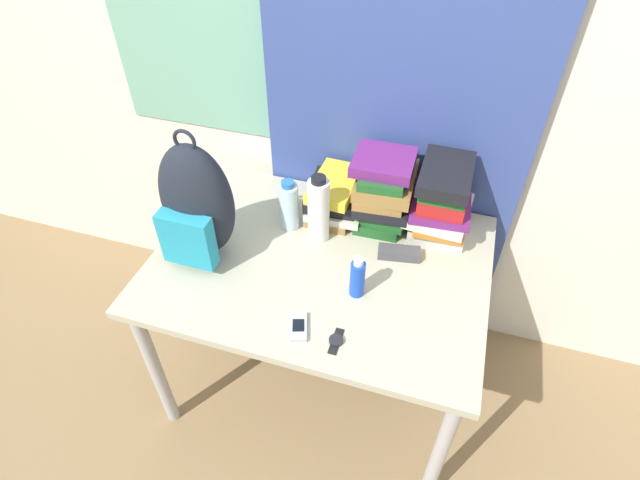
{
  "coord_description": "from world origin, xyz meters",
  "views": [
    {
      "loc": [
        0.38,
        -0.77,
        2.01
      ],
      "look_at": [
        0.0,
        0.44,
        0.84
      ],
      "focal_mm": 28.0,
      "sensor_mm": 36.0,
      "label": 1
    }
  ],
  "objects_px": {
    "book_stack_center": "(384,189)",
    "cell_phone": "(298,327)",
    "book_stack_left": "(335,195)",
    "water_bottle": "(289,206)",
    "sports_bottle": "(319,210)",
    "sunscreen_bottle": "(357,278)",
    "backpack": "(196,205)",
    "sunglasses_case": "(399,253)",
    "wristwatch": "(336,341)",
    "book_stack_right": "(441,202)"
  },
  "relations": [
    {
      "from": "book_stack_left",
      "to": "book_stack_right",
      "type": "xyz_separation_m",
      "value": [
        0.4,
        -0.01,
        0.07
      ]
    },
    {
      "from": "backpack",
      "to": "wristwatch",
      "type": "xyz_separation_m",
      "value": [
        0.57,
        -0.25,
        -0.21
      ]
    },
    {
      "from": "book_stack_right",
      "to": "cell_phone",
      "type": "distance_m",
      "value": 0.7
    },
    {
      "from": "book_stack_center",
      "to": "cell_phone",
      "type": "bearing_deg",
      "value": -102.36
    },
    {
      "from": "backpack",
      "to": "sunscreen_bottle",
      "type": "relative_size",
      "value": 3.1
    },
    {
      "from": "book_stack_center",
      "to": "wristwatch",
      "type": "bearing_deg",
      "value": -90.43
    },
    {
      "from": "book_stack_center",
      "to": "cell_phone",
      "type": "height_order",
      "value": "book_stack_center"
    },
    {
      "from": "sunscreen_bottle",
      "to": "cell_phone",
      "type": "bearing_deg",
      "value": -124.58
    },
    {
      "from": "water_bottle",
      "to": "cell_phone",
      "type": "distance_m",
      "value": 0.5
    },
    {
      "from": "backpack",
      "to": "wristwatch",
      "type": "distance_m",
      "value": 0.65
    },
    {
      "from": "sports_bottle",
      "to": "sunscreen_bottle",
      "type": "bearing_deg",
      "value": -48.18
    },
    {
      "from": "backpack",
      "to": "wristwatch",
      "type": "relative_size",
      "value": 5.06
    },
    {
      "from": "book_stack_center",
      "to": "backpack",
      "type": "bearing_deg",
      "value": -147.48
    },
    {
      "from": "book_stack_center",
      "to": "sunglasses_case",
      "type": "height_order",
      "value": "book_stack_center"
    },
    {
      "from": "backpack",
      "to": "book_stack_center",
      "type": "xyz_separation_m",
      "value": [
        0.57,
        0.36,
        -0.07
      ]
    },
    {
      "from": "sports_bottle",
      "to": "cell_phone",
      "type": "distance_m",
      "value": 0.45
    },
    {
      "from": "water_bottle",
      "to": "cell_phone",
      "type": "relative_size",
      "value": 1.78
    },
    {
      "from": "book_stack_center",
      "to": "sports_bottle",
      "type": "relative_size",
      "value": 1.04
    },
    {
      "from": "book_stack_left",
      "to": "wristwatch",
      "type": "height_order",
      "value": "book_stack_left"
    },
    {
      "from": "backpack",
      "to": "sports_bottle",
      "type": "bearing_deg",
      "value": 27.7
    },
    {
      "from": "sunglasses_case",
      "to": "wristwatch",
      "type": "xyz_separation_m",
      "value": [
        -0.11,
        -0.42,
        -0.01
      ]
    },
    {
      "from": "book_stack_left",
      "to": "sunglasses_case",
      "type": "bearing_deg",
      "value": -32.02
    },
    {
      "from": "book_stack_left",
      "to": "wristwatch",
      "type": "distance_m",
      "value": 0.64
    },
    {
      "from": "sports_bottle",
      "to": "sunscreen_bottle",
      "type": "height_order",
      "value": "sports_bottle"
    },
    {
      "from": "wristwatch",
      "to": "sports_bottle",
      "type": "bearing_deg",
      "value": 113.96
    },
    {
      "from": "book_stack_right",
      "to": "water_bottle",
      "type": "relative_size",
      "value": 1.38
    },
    {
      "from": "cell_phone",
      "to": "wristwatch",
      "type": "height_order",
      "value": "cell_phone"
    },
    {
      "from": "book_stack_left",
      "to": "sunglasses_case",
      "type": "relative_size",
      "value": 1.81
    },
    {
      "from": "sports_bottle",
      "to": "cell_phone",
      "type": "xyz_separation_m",
      "value": [
        0.07,
        -0.43,
        -0.12
      ]
    },
    {
      "from": "book_stack_left",
      "to": "sunscreen_bottle",
      "type": "bearing_deg",
      "value": -64.38
    },
    {
      "from": "cell_phone",
      "to": "water_bottle",
      "type": "bearing_deg",
      "value": 113.14
    },
    {
      "from": "water_bottle",
      "to": "book_stack_left",
      "type": "bearing_deg",
      "value": 45.31
    },
    {
      "from": "sunscreen_bottle",
      "to": "cell_phone",
      "type": "height_order",
      "value": "sunscreen_bottle"
    },
    {
      "from": "cell_phone",
      "to": "book_stack_right",
      "type": "bearing_deg",
      "value": 59.55
    },
    {
      "from": "backpack",
      "to": "book_stack_left",
      "type": "distance_m",
      "value": 0.55
    },
    {
      "from": "water_bottle",
      "to": "sunglasses_case",
      "type": "bearing_deg",
      "value": -5.48
    },
    {
      "from": "book_stack_left",
      "to": "sunscreen_bottle",
      "type": "relative_size",
      "value": 1.78
    },
    {
      "from": "sunscreen_bottle",
      "to": "wristwatch",
      "type": "xyz_separation_m",
      "value": [
        -0.01,
        -0.21,
        -0.07
      ]
    },
    {
      "from": "backpack",
      "to": "cell_phone",
      "type": "bearing_deg",
      "value": -27.87
    },
    {
      "from": "water_bottle",
      "to": "sports_bottle",
      "type": "bearing_deg",
      "value": -11.63
    },
    {
      "from": "book_stack_left",
      "to": "book_stack_right",
      "type": "distance_m",
      "value": 0.41
    },
    {
      "from": "sports_bottle",
      "to": "book_stack_center",
      "type": "bearing_deg",
      "value": 40.25
    },
    {
      "from": "book_stack_right",
      "to": "sunscreen_bottle",
      "type": "relative_size",
      "value": 1.82
    },
    {
      "from": "water_bottle",
      "to": "sports_bottle",
      "type": "height_order",
      "value": "sports_bottle"
    },
    {
      "from": "book_stack_left",
      "to": "book_stack_center",
      "type": "xyz_separation_m",
      "value": [
        0.18,
        0.0,
        0.07
      ]
    },
    {
      "from": "book_stack_center",
      "to": "sunglasses_case",
      "type": "bearing_deg",
      "value": -59.87
    },
    {
      "from": "wristwatch",
      "to": "sunscreen_bottle",
      "type": "bearing_deg",
      "value": 87.23
    },
    {
      "from": "sunscreen_bottle",
      "to": "wristwatch",
      "type": "distance_m",
      "value": 0.22
    },
    {
      "from": "book_stack_left",
      "to": "water_bottle",
      "type": "distance_m",
      "value": 0.2
    },
    {
      "from": "sports_bottle",
      "to": "wristwatch",
      "type": "xyz_separation_m",
      "value": [
        0.2,
        -0.44,
        -0.13
      ]
    }
  ]
}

